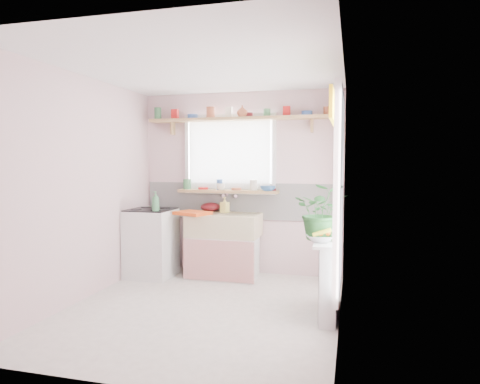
# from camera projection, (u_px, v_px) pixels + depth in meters

# --- Properties ---
(room) EXTENTS (3.20, 3.20, 3.20)m
(room) POSITION_uv_depth(u_px,v_px,m) (279.00, 176.00, 5.05)
(room) COLOR white
(room) RESTS_ON ground
(sink_unit) EXTENTS (0.95, 0.65, 1.11)m
(sink_unit) POSITION_uv_depth(u_px,v_px,m) (224.00, 245.00, 5.74)
(sink_unit) COLOR white
(sink_unit) RESTS_ON ground
(cooker) EXTENTS (0.58, 0.58, 0.93)m
(cooker) POSITION_uv_depth(u_px,v_px,m) (151.00, 243.00, 5.74)
(cooker) COLOR white
(cooker) RESTS_ON ground
(radiator_ledge) EXTENTS (0.22, 0.95, 0.78)m
(radiator_ledge) POSITION_uv_depth(u_px,v_px,m) (330.00, 275.00, 4.32)
(radiator_ledge) COLOR white
(radiator_ledge) RESTS_ON ground
(windowsill) EXTENTS (1.40, 0.22, 0.04)m
(windowsill) POSITION_uv_depth(u_px,v_px,m) (228.00, 191.00, 5.87)
(windowsill) COLOR tan
(windowsill) RESTS_ON room
(pine_shelf) EXTENTS (2.52, 0.24, 0.04)m
(pine_shelf) POSITION_uv_depth(u_px,v_px,m) (238.00, 119.00, 5.75)
(pine_shelf) COLOR tan
(pine_shelf) RESTS_ON room
(shelf_crockery) EXTENTS (2.47, 0.11, 0.12)m
(shelf_crockery) POSITION_uv_depth(u_px,v_px,m) (237.00, 113.00, 5.75)
(shelf_crockery) COLOR #3F7F4C
(shelf_crockery) RESTS_ON pine_shelf
(sill_crockery) EXTENTS (1.35, 0.11, 0.12)m
(sill_crockery) POSITION_uv_depth(u_px,v_px,m) (224.00, 186.00, 5.88)
(sill_crockery) COLOR #3F7F4C
(sill_crockery) RESTS_ON windowsill
(dish_tray) EXTENTS (0.52, 0.46, 0.04)m
(dish_tray) POSITION_uv_depth(u_px,v_px,m) (193.00, 213.00, 5.62)
(dish_tray) COLOR #F25015
(dish_tray) RESTS_ON sink_unit
(colander) EXTENTS (0.36, 0.36, 0.13)m
(colander) POSITION_uv_depth(u_px,v_px,m) (210.00, 207.00, 5.97)
(colander) COLOR #510E13
(colander) RESTS_ON sink_unit
(jade_plant) EXTENTS (0.51, 0.45, 0.56)m
(jade_plant) POSITION_uv_depth(u_px,v_px,m) (321.00, 212.00, 4.20)
(jade_plant) COLOR #26602A
(jade_plant) RESTS_ON radiator_ledge
(fruit_bowl) EXTENTS (0.29, 0.29, 0.07)m
(fruit_bowl) POSITION_uv_depth(u_px,v_px,m) (320.00, 238.00, 4.11)
(fruit_bowl) COLOR silver
(fruit_bowl) RESTS_ON radiator_ledge
(herb_pot) EXTENTS (0.13, 0.11, 0.21)m
(herb_pot) POSITION_uv_depth(u_px,v_px,m) (333.00, 231.00, 4.11)
(herb_pot) COLOR #2F6327
(herb_pot) RESTS_ON radiator_ledge
(soap_bottle_sink) EXTENTS (0.12, 0.12, 0.21)m
(soap_bottle_sink) POSITION_uv_depth(u_px,v_px,m) (225.00, 205.00, 5.84)
(soap_bottle_sink) COLOR #EADC68
(soap_bottle_sink) RESTS_ON sink_unit
(sill_cup) EXTENTS (0.15, 0.15, 0.09)m
(sill_cup) POSITION_uv_depth(u_px,v_px,m) (221.00, 187.00, 5.83)
(sill_cup) COLOR white
(sill_cup) RESTS_ON windowsill
(sill_bowl) EXTENTS (0.26, 0.26, 0.06)m
(sill_bowl) POSITION_uv_depth(u_px,v_px,m) (268.00, 188.00, 5.67)
(sill_bowl) COLOR #2F5F98
(sill_bowl) RESTS_ON windowsill
(shelf_vase) EXTENTS (0.19, 0.19, 0.15)m
(shelf_vase) POSITION_uv_depth(u_px,v_px,m) (242.00, 111.00, 5.67)
(shelf_vase) COLOR #AA5434
(shelf_vase) RESTS_ON pine_shelf
(cooker_bottle) EXTENTS (0.13, 0.13, 0.25)m
(cooker_bottle) POSITION_uv_depth(u_px,v_px,m) (156.00, 201.00, 5.44)
(cooker_bottle) COLOR #418352
(cooker_bottle) RESTS_ON cooker
(fruit) EXTENTS (0.20, 0.14, 0.10)m
(fruit) POSITION_uv_depth(u_px,v_px,m) (321.00, 232.00, 4.11)
(fruit) COLOR orange
(fruit) RESTS_ON fruit_bowl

